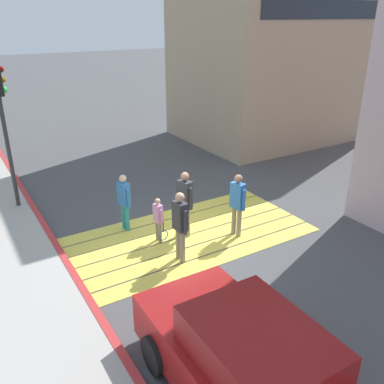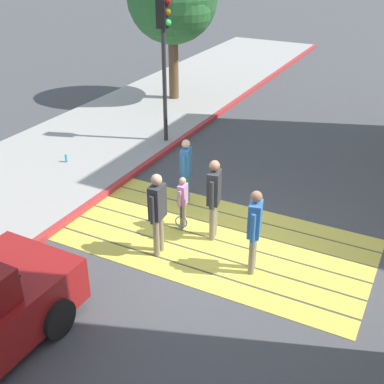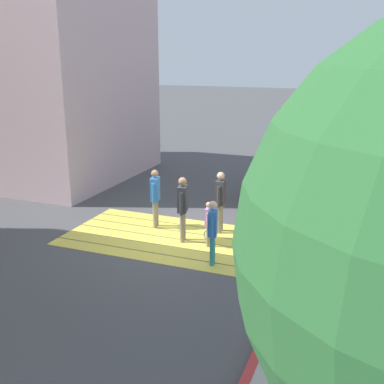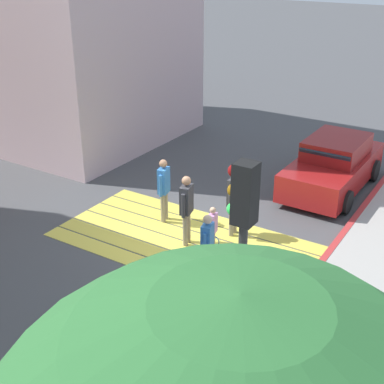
{
  "view_description": "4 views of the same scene",
  "coord_description": "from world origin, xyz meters",
  "px_view_note": "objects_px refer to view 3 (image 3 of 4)",
  "views": [
    {
      "loc": [
        -5.06,
        -8.39,
        5.46
      ],
      "look_at": [
        0.72,
        1.07,
        0.7
      ],
      "focal_mm": 38.85,
      "sensor_mm": 36.0,
      "label": 1
    },
    {
      "loc": [
        3.59,
        -8.04,
        5.84
      ],
      "look_at": [
        -0.35,
        -0.44,
        1.28
      ],
      "focal_mm": 46.53,
      "sensor_mm": 36.0,
      "label": 2
    },
    {
      "loc": [
        -4.74,
        11.18,
        4.92
      ],
      "look_at": [
        -0.16,
        -0.48,
        1.25
      ],
      "focal_mm": 44.42,
      "sensor_mm": 36.0,
      "label": 3
    },
    {
      "loc": [
        -6.31,
        9.69,
        6.69
      ],
      "look_at": [
        0.05,
        -0.43,
        1.17
      ],
      "focal_mm": 50.35,
      "sensor_mm": 36.0,
      "label": 4
    }
  ],
  "objects_px": {
    "pedestrian_adult_side": "(183,205)",
    "pedestrian_teen_behind": "(220,198)",
    "pedestrian_child_with_racket": "(209,222)",
    "pedestrian_adult_trailing": "(155,194)",
    "traffic_light_corner": "(290,182)",
    "pedestrian_adult_lead": "(213,228)",
    "car_parked_near_curb": "(288,178)"
  },
  "relations": [
    {
      "from": "pedestrian_adult_side",
      "to": "pedestrian_child_with_racket",
      "type": "bearing_deg",
      "value": 175.88
    },
    {
      "from": "pedestrian_teen_behind",
      "to": "pedestrian_child_with_racket",
      "type": "height_order",
      "value": "pedestrian_teen_behind"
    },
    {
      "from": "car_parked_near_curb",
      "to": "pedestrian_adult_lead",
      "type": "bearing_deg",
      "value": 83.89
    },
    {
      "from": "pedestrian_adult_lead",
      "to": "pedestrian_adult_trailing",
      "type": "distance_m",
      "value": 3.01
    },
    {
      "from": "pedestrian_adult_trailing",
      "to": "car_parked_near_curb",
      "type": "bearing_deg",
      "value": -124.99
    },
    {
      "from": "pedestrian_child_with_racket",
      "to": "pedestrian_adult_lead",
      "type": "bearing_deg",
      "value": 114.36
    },
    {
      "from": "car_parked_near_curb",
      "to": "pedestrian_child_with_racket",
      "type": "xyz_separation_m",
      "value": [
        1.14,
        5.13,
        -0.05
      ]
    },
    {
      "from": "pedestrian_adult_side",
      "to": "pedestrian_child_with_racket",
      "type": "height_order",
      "value": "pedestrian_adult_side"
    },
    {
      "from": "pedestrian_adult_side",
      "to": "pedestrian_teen_behind",
      "type": "distance_m",
      "value": 1.25
    },
    {
      "from": "pedestrian_teen_behind",
      "to": "pedestrian_adult_lead",
      "type": "bearing_deg",
      "value": 103.36
    },
    {
      "from": "car_parked_near_curb",
      "to": "pedestrian_child_with_racket",
      "type": "distance_m",
      "value": 5.26
    },
    {
      "from": "pedestrian_adult_trailing",
      "to": "pedestrian_child_with_racket",
      "type": "distance_m",
      "value": 2.09
    },
    {
      "from": "pedestrian_adult_lead",
      "to": "pedestrian_child_with_racket",
      "type": "relative_size",
      "value": 1.32
    },
    {
      "from": "pedestrian_adult_side",
      "to": "pedestrian_teen_behind",
      "type": "height_order",
      "value": "pedestrian_adult_side"
    },
    {
      "from": "pedestrian_adult_lead",
      "to": "pedestrian_teen_behind",
      "type": "bearing_deg",
      "value": -76.64
    },
    {
      "from": "traffic_light_corner",
      "to": "pedestrian_adult_lead",
      "type": "relative_size",
      "value": 2.64
    },
    {
      "from": "pedestrian_adult_lead",
      "to": "pedestrian_adult_side",
      "type": "distance_m",
      "value": 1.66
    },
    {
      "from": "pedestrian_teen_behind",
      "to": "pedestrian_child_with_racket",
      "type": "bearing_deg",
      "value": 91.5
    },
    {
      "from": "pedestrian_adult_side",
      "to": "pedestrian_teen_behind",
      "type": "xyz_separation_m",
      "value": [
        -0.73,
        -1.02,
        -0.01
      ]
    },
    {
      "from": "car_parked_near_curb",
      "to": "pedestrian_adult_lead",
      "type": "distance_m",
      "value": 6.22
    },
    {
      "from": "traffic_light_corner",
      "to": "pedestrian_teen_behind",
      "type": "height_order",
      "value": "traffic_light_corner"
    },
    {
      "from": "pedestrian_adult_trailing",
      "to": "pedestrian_child_with_racket",
      "type": "height_order",
      "value": "pedestrian_adult_trailing"
    },
    {
      "from": "pedestrian_adult_lead",
      "to": "car_parked_near_curb",
      "type": "bearing_deg",
      "value": -96.11
    },
    {
      "from": "pedestrian_adult_side",
      "to": "pedestrian_teen_behind",
      "type": "bearing_deg",
      "value": -125.65
    },
    {
      "from": "pedestrian_adult_trailing",
      "to": "pedestrian_child_with_racket",
      "type": "bearing_deg",
      "value": 158.05
    },
    {
      "from": "traffic_light_corner",
      "to": "pedestrian_adult_trailing",
      "type": "relative_size",
      "value": 2.45
    },
    {
      "from": "pedestrian_adult_trailing",
      "to": "pedestrian_adult_side",
      "type": "distance_m",
      "value": 1.36
    },
    {
      "from": "traffic_light_corner",
      "to": "pedestrian_child_with_racket",
      "type": "xyz_separation_m",
      "value": [
        2.72,
        -4.0,
        -2.35
      ]
    },
    {
      "from": "pedestrian_child_with_racket",
      "to": "car_parked_near_curb",
      "type": "bearing_deg",
      "value": -102.51
    },
    {
      "from": "car_parked_near_curb",
      "to": "pedestrian_adult_trailing",
      "type": "xyz_separation_m",
      "value": [
        3.05,
        4.36,
        0.28
      ]
    },
    {
      "from": "car_parked_near_curb",
      "to": "pedestrian_teen_behind",
      "type": "relative_size",
      "value": 2.44
    },
    {
      "from": "pedestrian_teen_behind",
      "to": "pedestrian_adult_side",
      "type": "bearing_deg",
      "value": 54.35
    }
  ]
}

